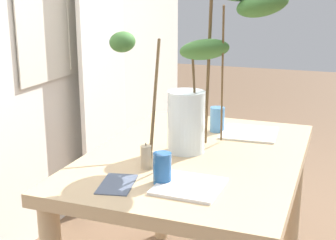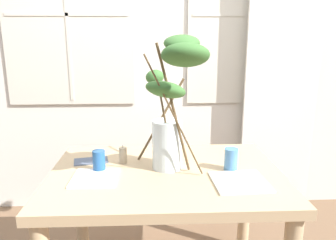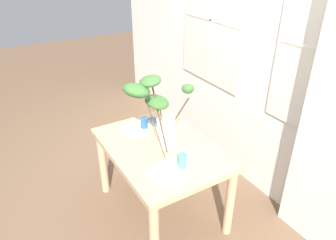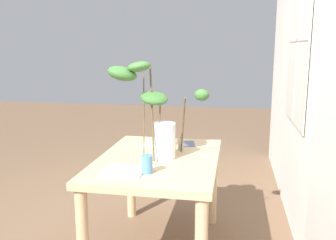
# 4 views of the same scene
# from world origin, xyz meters

# --- Properties ---
(back_wall_with_windows) EXTENTS (5.48, 0.14, 2.60)m
(back_wall_with_windows) POSITION_xyz_m (0.00, 1.10, 1.31)
(back_wall_with_windows) COLOR silver
(back_wall_with_windows) RESTS_ON ground
(curtain_sheer_side) EXTENTS (0.58, 0.03, 2.34)m
(curtain_sheer_side) POSITION_xyz_m (0.94, 0.93, 1.17)
(curtain_sheer_side) COLOR white
(curtain_sheer_side) RESTS_ON ground
(dining_table) EXTENTS (1.20, 0.86, 0.74)m
(dining_table) POSITION_xyz_m (0.00, 0.00, 0.63)
(dining_table) COLOR tan
(dining_table) RESTS_ON ground
(vase_with_branches) EXTENTS (0.35, 0.73, 0.71)m
(vase_with_branches) POSITION_xyz_m (0.03, -0.03, 1.09)
(vase_with_branches) COLOR silver
(vase_with_branches) RESTS_ON dining_table
(drinking_glass_blue_left) EXTENTS (0.07, 0.07, 0.11)m
(drinking_glass_blue_left) POSITION_xyz_m (-0.35, 0.02, 0.80)
(drinking_glass_blue_left) COLOR #235693
(drinking_glass_blue_left) RESTS_ON dining_table
(drinking_glass_blue_right) EXTENTS (0.07, 0.07, 0.12)m
(drinking_glass_blue_right) POSITION_xyz_m (0.34, -0.00, 0.80)
(drinking_glass_blue_right) COLOR #4C84BC
(drinking_glass_blue_right) RESTS_ON dining_table
(plate_square_left) EXTENTS (0.23, 0.23, 0.01)m
(plate_square_left) POSITION_xyz_m (-0.35, -0.08, 0.75)
(plate_square_left) COLOR white
(plate_square_left) RESTS_ON dining_table
(plate_square_right) EXTENTS (0.27, 0.27, 0.01)m
(plate_square_right) POSITION_xyz_m (0.35, -0.16, 0.75)
(plate_square_right) COLOR silver
(plate_square_right) RESTS_ON dining_table
(napkin_folded) EXTENTS (0.21, 0.15, 0.00)m
(napkin_folded) POSITION_xyz_m (-0.42, 0.16, 0.75)
(napkin_folded) COLOR #4C566B
(napkin_folded) RESTS_ON dining_table
(pillar_candle) EXTENTS (0.04, 0.04, 0.10)m
(pillar_candle) POSITION_xyz_m (-0.23, 0.13, 0.79)
(pillar_candle) COLOR tan
(pillar_candle) RESTS_ON dining_table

